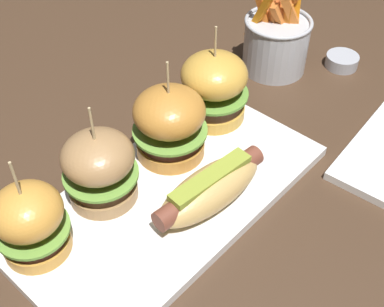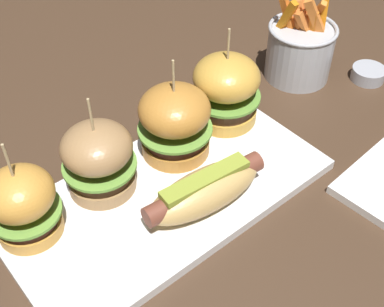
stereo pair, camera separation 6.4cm
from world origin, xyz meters
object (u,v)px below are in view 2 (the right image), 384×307
Objects in this scene: slider_center_left at (98,159)px; slider_center_right at (175,121)px; platter_main at (167,194)px; hot_dog at (205,190)px; slider_far_left at (23,204)px; slider_far_right at (226,89)px; fries_bucket at (300,49)px; sauce_ramekin at (368,73)px.

slider_center_left is 0.96× the size of slider_center_right.
hot_dog reaches higher than platter_main.
slider_far_right reaches higher than slider_far_left.
fries_bucket is 2.61× the size of sauce_ramekin.
fries_bucket is at bearing 133.90° from sauce_ramekin.
slider_center_left is at bearing 133.78° from platter_main.
platter_main is 2.89× the size of fries_bucket.
slider_center_right is at bearing -174.75° from fries_bucket.
hot_dog is at bearing -64.37° from platter_main.
platter_main is at bearing -46.22° from slider_center_left.
slider_far_right is (0.31, 0.01, 0.01)m from slider_far_left.
slider_far_right is 1.03× the size of fries_bucket.
slider_center_left is (-0.08, 0.11, 0.02)m from hot_dog.
fries_bucket reaches higher than platter_main.
slider_center_left is at bearing 176.23° from slider_center_right.
slider_center_right is (0.03, 0.10, 0.03)m from hot_dog.
slider_far_left is 0.22m from slider_center_right.
slider_far_left is 0.58m from sauce_ramekin.
slider_center_right is 0.99× the size of slider_far_right.
platter_main is at bearing -166.85° from fries_bucket.
slider_far_right is (0.15, 0.06, 0.06)m from platter_main.
hot_dog is 1.17× the size of fries_bucket.
slider_center_right reaches higher than slider_far_left.
platter_main is 0.10m from slider_center_right.
sauce_ramekin is (0.47, -0.07, -0.05)m from slider_center_left.
slider_far_right reaches higher than platter_main.
sauce_ramekin is at bearing -46.10° from fries_bucket.
slider_center_right is 1.02× the size of fries_bucket.
slider_far_left is 0.31m from slider_far_right.
hot_dog is at bearing -53.18° from slider_center_left.
slider_far_left is 2.51× the size of sauce_ramekin.
fries_bucket is (0.28, 0.03, -0.02)m from slider_center_right.
slider_far_right is (0.10, 0.01, 0.00)m from slider_center_right.
slider_center_right is 0.37m from sauce_ramekin.
slider_far_left is 0.98× the size of slider_center_left.
slider_center_left reaches higher than fries_bucket.
slider_far_left is 0.10m from slider_center_left.
sauce_ramekin is (0.57, -0.06, -0.05)m from slider_far_left.
slider_center_right reaches higher than slider_center_left.
slider_far_right is (0.13, 0.11, 0.03)m from hot_dog.
slider_far_left is (-0.18, 0.10, 0.02)m from hot_dog.
sauce_ramekin is (0.26, -0.07, -0.05)m from slider_far_right.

